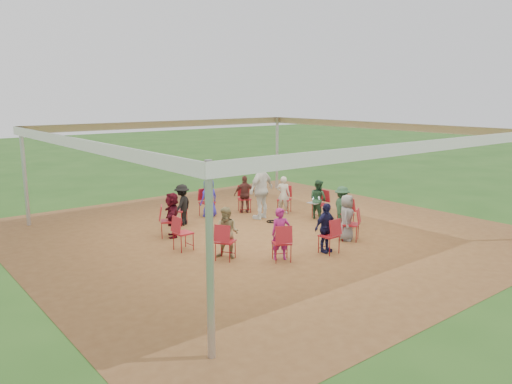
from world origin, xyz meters
TOP-DOWN VIEW (x-y plane):
  - ground at (0.00, 0.00)m, footprint 80.00×80.00m
  - dirt_patch at (0.00, 0.00)m, footprint 13.00×13.00m
  - tent at (0.00, 0.00)m, footprint 10.33×10.33m
  - chair_0 at (2.60, 0.11)m, footprint 0.46×0.44m
  - chair_1 at (2.20, 1.40)m, footprint 0.60×0.59m
  - chair_2 at (1.21, 2.31)m, footprint 0.58×0.58m
  - chair_3 at (-0.11, 2.60)m, footprint 0.44×0.46m
  - chair_4 at (-1.40, 2.20)m, footprint 0.59×0.60m
  - chair_5 at (-2.31, 1.21)m, footprint 0.58×0.58m
  - chair_6 at (-2.60, -0.11)m, footprint 0.46×0.44m
  - chair_7 at (-2.20, -1.40)m, footprint 0.60×0.59m
  - chair_8 at (-1.21, -2.31)m, footprint 0.58×0.58m
  - chair_9 at (0.11, -2.60)m, footprint 0.44×0.46m
  - chair_10 at (1.40, -2.20)m, footprint 0.59×0.60m
  - chair_11 at (2.31, -1.21)m, footprint 0.58×0.58m
  - person_seated_0 at (2.48, 0.10)m, footprint 0.38×0.63m
  - person_seated_1 at (2.10, 1.33)m, footprint 0.50×0.55m
  - person_seated_2 at (1.15, 2.20)m, footprint 0.83×0.68m
  - person_seated_3 at (-0.10, 2.48)m, footprint 0.63×0.37m
  - person_seated_4 at (-1.33, 2.10)m, footprint 0.90×0.77m
  - person_seated_5 at (-2.20, 1.15)m, footprint 0.93×1.23m
  - person_seated_6 at (-2.10, -1.33)m, footprint 0.62×0.70m
  - person_seated_7 at (-1.15, -2.20)m, footprint 0.55×0.48m
  - person_seated_8 at (0.10, -2.48)m, footprint 0.75×0.41m
  - person_seated_9 at (1.33, -2.10)m, footprint 0.70×0.62m
  - person_seated_10 at (2.20, -1.15)m, footprint 0.73×0.91m
  - standing_person at (1.06, 1.23)m, footprint 1.21×0.81m
  - cable_coil at (1.04, 0.64)m, footprint 0.38×0.38m
  - laptop at (2.32, 0.10)m, footprint 0.29×0.36m

SIDE VIEW (x-z plane):
  - ground at x=0.00m, z-range 0.00..0.00m
  - dirt_patch at x=0.00m, z-range 0.01..0.01m
  - cable_coil at x=1.04m, z-range 0.01..0.04m
  - chair_0 at x=2.60m, z-range 0.00..0.90m
  - chair_1 at x=2.20m, z-range 0.00..0.90m
  - chair_2 at x=1.21m, z-range 0.00..0.90m
  - chair_3 at x=-0.11m, z-range 0.00..0.90m
  - chair_4 at x=-1.40m, z-range 0.00..0.90m
  - chair_5 at x=-2.31m, z-range 0.00..0.90m
  - chair_6 at x=-2.60m, z-range 0.00..0.90m
  - chair_7 at x=-2.20m, z-range 0.00..0.90m
  - chair_8 at x=-1.21m, z-range 0.00..0.90m
  - chair_9 at x=0.11m, z-range 0.00..0.90m
  - chair_10 at x=1.40m, z-range 0.00..0.90m
  - chair_11 at x=2.31m, z-range 0.00..0.90m
  - laptop at x=2.32m, z-range 0.48..0.72m
  - person_seated_0 at x=2.48m, z-range 0.01..1.26m
  - person_seated_1 at x=2.10m, z-range 0.01..1.26m
  - person_seated_2 at x=1.15m, z-range 0.01..1.26m
  - person_seated_3 at x=-0.10m, z-range 0.01..1.26m
  - person_seated_4 at x=-1.33m, z-range 0.01..1.26m
  - person_seated_5 at x=-2.20m, z-range 0.01..1.26m
  - person_seated_6 at x=-2.10m, z-range 0.01..1.26m
  - person_seated_7 at x=-1.15m, z-range 0.01..1.26m
  - person_seated_8 at x=0.10m, z-range 0.01..1.26m
  - person_seated_9 at x=1.33m, z-range 0.01..1.26m
  - person_seated_10 at x=2.20m, z-range 0.01..1.26m
  - standing_person at x=1.06m, z-range 0.01..1.89m
  - tent at x=0.00m, z-range 0.87..3.87m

